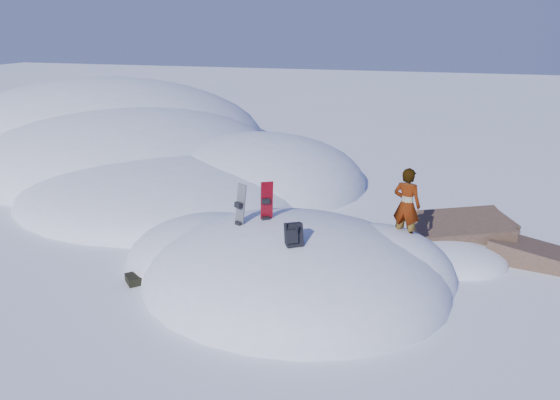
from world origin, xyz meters
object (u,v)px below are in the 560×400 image
(snowboard_dark, at_px, (239,216))
(person, at_px, (407,205))
(snowboard_red, at_px, (266,212))
(backpack, at_px, (293,235))

(snowboard_dark, distance_m, person, 3.75)
(snowboard_red, xyz_separation_m, backpack, (0.93, -1.08, -0.03))
(snowboard_red, distance_m, backpack, 1.43)
(snowboard_dark, bearing_deg, backpack, 3.86)
(backpack, height_order, person, person)
(snowboard_red, distance_m, snowboard_dark, 0.61)
(snowboard_red, height_order, snowboard_dark, snowboard_red)
(snowboard_red, height_order, backpack, snowboard_red)
(snowboard_red, bearing_deg, person, -12.37)
(snowboard_dark, bearing_deg, person, 52.39)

